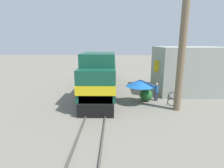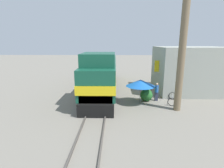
# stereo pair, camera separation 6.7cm
# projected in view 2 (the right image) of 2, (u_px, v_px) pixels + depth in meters

# --- Properties ---
(ground_plane) EXTENTS (120.00, 120.00, 0.00)m
(ground_plane) POSITION_uv_depth(u_px,v_px,m) (100.00, 99.00, 17.14)
(ground_plane) COLOR slate
(rail_near) EXTENTS (0.08, 34.46, 0.15)m
(rail_near) POSITION_uv_depth(u_px,v_px,m) (93.00, 98.00, 17.13)
(rail_near) COLOR #4C4742
(rail_near) RESTS_ON ground_plane
(rail_far) EXTENTS (0.08, 34.46, 0.15)m
(rail_far) POSITION_uv_depth(u_px,v_px,m) (108.00, 98.00, 17.11)
(rail_far) COLOR #4C4742
(rail_far) RESTS_ON ground_plane
(locomotive) EXTENTS (3.00, 16.10, 4.52)m
(locomotive) POSITION_uv_depth(u_px,v_px,m) (102.00, 74.00, 19.69)
(locomotive) COLOR black
(locomotive) RESTS_ON ground_plane
(utility_pole) EXTENTS (1.80, 0.55, 11.21)m
(utility_pole) POSITION_uv_depth(u_px,v_px,m) (183.00, 39.00, 13.06)
(utility_pole) COLOR #726047
(utility_pole) RESTS_ON ground_plane
(vendor_umbrella) EXTENTS (2.57, 2.57, 2.22)m
(vendor_umbrella) POSITION_uv_depth(u_px,v_px,m) (141.00, 83.00, 15.38)
(vendor_umbrella) COLOR #4C4C4C
(vendor_umbrella) RESTS_ON ground_plane
(billboard_sign) EXTENTS (2.40, 0.12, 3.54)m
(billboard_sign) POSITION_uv_depth(u_px,v_px,m) (166.00, 68.00, 18.56)
(billboard_sign) COLOR #595959
(billboard_sign) RESTS_ON ground_plane
(shrub_cluster) EXTENTS (1.16, 1.16, 1.16)m
(shrub_cluster) POSITION_uv_depth(u_px,v_px,m) (146.00, 95.00, 16.43)
(shrub_cluster) COLOR #236028
(shrub_cluster) RESTS_ON ground_plane
(person_bystander) EXTENTS (0.34, 0.34, 1.73)m
(person_bystander) POSITION_uv_depth(u_px,v_px,m) (157.00, 91.00, 16.43)
(person_bystander) COLOR #2D3347
(person_bystander) RESTS_ON ground_plane
(bicycle) EXTENTS (1.31, 2.02, 0.73)m
(bicycle) POSITION_uv_depth(u_px,v_px,m) (172.00, 99.00, 15.99)
(bicycle) COLOR black
(bicycle) RESTS_ON ground_plane
(building_block_distant) EXTENTS (7.19, 5.92, 4.94)m
(building_block_distant) POSITION_uv_depth(u_px,v_px,m) (190.00, 70.00, 19.32)
(building_block_distant) COLOR #999E93
(building_block_distant) RESTS_ON ground_plane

